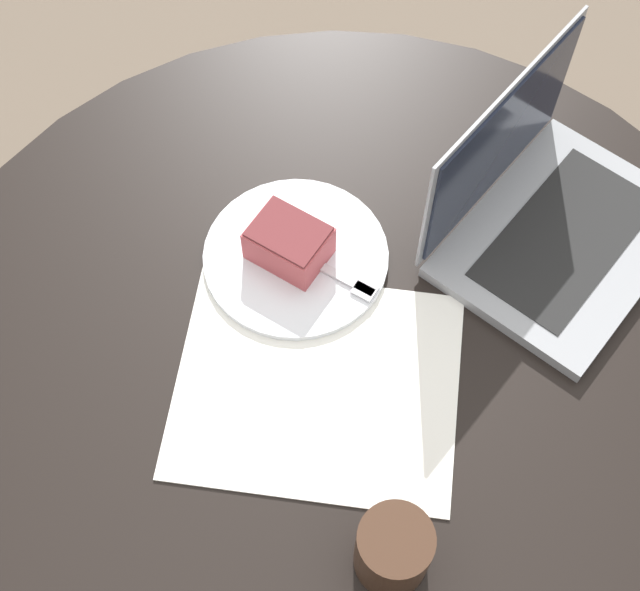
# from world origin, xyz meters

# --- Properties ---
(ground_plane) EXTENTS (12.00, 12.00, 0.00)m
(ground_plane) POSITION_xyz_m (0.00, 0.00, 0.00)
(ground_plane) COLOR #6B5B4C
(dining_table) EXTENTS (1.12, 1.12, 0.78)m
(dining_table) POSITION_xyz_m (0.00, 0.00, 0.59)
(dining_table) COLOR black
(dining_table) RESTS_ON ground_plane
(paper_document) EXTENTS (0.38, 0.34, 0.00)m
(paper_document) POSITION_xyz_m (0.04, 0.02, 0.78)
(paper_document) COLOR white
(paper_document) RESTS_ON dining_table
(plate) EXTENTS (0.24, 0.24, 0.01)m
(plate) POSITION_xyz_m (0.06, -0.15, 0.78)
(plate) COLOR silver
(plate) RESTS_ON dining_table
(cake_slice) EXTENTS (0.12, 0.11, 0.05)m
(cake_slice) POSITION_xyz_m (0.07, -0.15, 0.82)
(cake_slice) COLOR #B74C51
(cake_slice) RESTS_ON plate
(fork) EXTENTS (0.15, 0.11, 0.00)m
(fork) POSITION_xyz_m (0.02, -0.13, 0.79)
(fork) COLOR silver
(fork) RESTS_ON plate
(coffee_glass) EXTENTS (0.08, 0.08, 0.10)m
(coffee_glass) POSITION_xyz_m (-0.04, 0.23, 0.83)
(coffee_glass) COLOR #3D2619
(coffee_glass) RESTS_ON dining_table
(laptop) EXTENTS (0.39, 0.40, 0.22)m
(laptop) POSITION_xyz_m (-0.27, -0.19, 0.82)
(laptop) COLOR gray
(laptop) RESTS_ON dining_table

